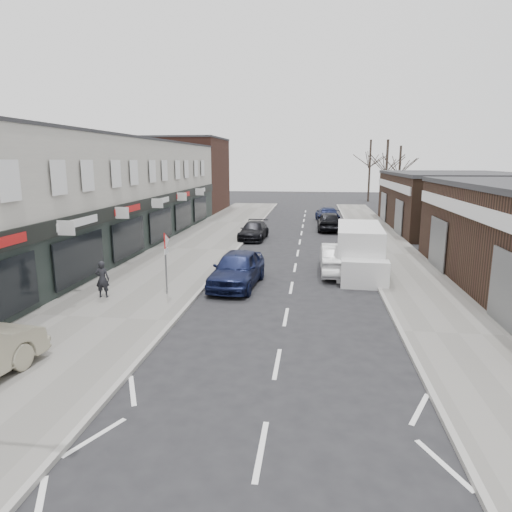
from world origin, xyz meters
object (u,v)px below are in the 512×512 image
(white_van, at_px, (359,251))
(pedestrian, at_px, (102,279))
(warning_sign, at_px, (166,246))
(parked_car_right_a, at_px, (338,258))
(parked_car_right_b, at_px, (329,221))
(parked_car_left_b, at_px, (254,231))
(parked_car_left_a, at_px, (237,269))
(parked_car_right_c, at_px, (327,214))

(white_van, xyz_separation_m, pedestrian, (-10.94, -6.14, -0.25))
(warning_sign, xyz_separation_m, white_van, (8.45, 5.30, -1.06))
(warning_sign, height_order, white_van, warning_sign)
(parked_car_right_a, bearing_deg, parked_car_right_b, -90.48)
(pedestrian, relative_size, parked_car_right_a, 0.32)
(parked_car_left_b, bearing_deg, parked_car_right_b, 44.53)
(pedestrian, relative_size, parked_car_left_b, 0.35)
(parked_car_left_a, relative_size, parked_car_right_a, 1.00)
(pedestrian, relative_size, parked_car_right_b, 0.33)
(parked_car_right_b, xyz_separation_m, parked_car_right_c, (0.00, 5.67, -0.09))
(parked_car_left_b, bearing_deg, parked_car_right_a, -57.52)
(warning_sign, distance_m, parked_car_right_a, 9.01)
(pedestrian, bearing_deg, warning_sign, -168.02)
(warning_sign, bearing_deg, parked_car_right_a, 34.20)
(parked_car_right_c, bearing_deg, parked_car_right_b, 85.12)
(parked_car_right_a, xyz_separation_m, parked_car_right_b, (0.00, 14.73, -0.00))
(parked_car_left_b, xyz_separation_m, parked_car_right_b, (5.60, 5.07, 0.14))
(parked_car_right_a, bearing_deg, warning_sign, 33.71)
(warning_sign, height_order, parked_car_left_b, warning_sign)
(white_van, distance_m, parked_car_left_a, 6.68)
(warning_sign, bearing_deg, white_van, 32.10)
(parked_car_left_a, height_order, parked_car_right_c, parked_car_left_a)
(parked_car_right_a, bearing_deg, parked_car_left_b, -60.38)
(pedestrian, height_order, parked_car_left_b, pedestrian)
(pedestrian, bearing_deg, white_van, -157.39)
(warning_sign, relative_size, parked_car_right_c, 0.56)
(parked_car_left_b, distance_m, parked_car_right_a, 11.17)
(parked_car_right_a, distance_m, parked_car_right_c, 20.39)
(parked_car_left_b, height_order, parked_car_right_b, parked_car_right_b)
(white_van, bearing_deg, parked_car_right_a, -161.54)
(white_van, relative_size, parked_car_left_b, 1.42)
(white_van, relative_size, parked_car_left_a, 1.31)
(warning_sign, height_order, parked_car_right_c, warning_sign)
(parked_car_right_c, bearing_deg, parked_car_left_b, 57.57)
(parked_car_right_b, bearing_deg, parked_car_right_a, 89.79)
(white_van, bearing_deg, parked_car_right_b, 97.33)
(parked_car_left_b, height_order, parked_car_right_c, parked_car_right_c)
(parked_car_left_a, bearing_deg, parked_car_right_a, 37.40)
(white_van, height_order, parked_car_right_b, white_van)
(parked_car_right_b, bearing_deg, white_van, 94.12)
(white_van, relative_size, parked_car_right_c, 1.31)
(parked_car_right_a, relative_size, parked_car_right_c, 1.00)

